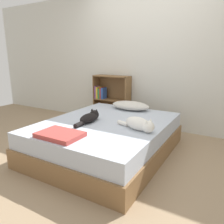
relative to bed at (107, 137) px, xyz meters
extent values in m
plane|color=#997F60|center=(0.00, 0.00, -0.22)|extent=(8.00, 8.00, 0.00)
cube|color=silver|center=(0.00, 1.44, 1.03)|extent=(8.00, 0.06, 2.50)
cube|color=brown|center=(0.00, 0.00, -0.10)|extent=(1.58, 1.98, 0.25)
cube|color=#B2BCCC|center=(0.00, 0.00, 0.13)|extent=(1.54, 1.92, 0.21)
ellipsoid|color=beige|center=(-0.01, 0.78, 0.30)|extent=(0.65, 0.36, 0.14)
ellipsoid|color=white|center=(0.51, -0.10, 0.31)|extent=(0.38, 0.24, 0.16)
sphere|color=white|center=(0.65, -0.14, 0.30)|extent=(0.14, 0.14, 0.14)
cone|color=white|center=(0.66, -0.10, 0.38)|extent=(0.04, 0.04, 0.03)
cone|color=white|center=(0.64, -0.18, 0.38)|extent=(0.04, 0.04, 0.03)
cylinder|color=white|center=(0.27, -0.04, 0.26)|extent=(0.17, 0.09, 0.06)
ellipsoid|color=black|center=(-0.19, -0.14, 0.29)|extent=(0.19, 0.35, 0.12)
sphere|color=black|center=(-0.20, 0.00, 0.30)|extent=(0.13, 0.13, 0.13)
cone|color=black|center=(-0.24, 0.00, 0.37)|extent=(0.04, 0.04, 0.03)
cone|color=black|center=(-0.17, 0.01, 0.37)|extent=(0.04, 0.04, 0.03)
cylinder|color=black|center=(-0.18, -0.37, 0.26)|extent=(0.07, 0.16, 0.06)
cube|color=brown|center=(-1.02, 1.27, 0.25)|extent=(0.02, 0.26, 0.95)
cube|color=brown|center=(-0.30, 1.27, 0.25)|extent=(0.02, 0.26, 0.95)
cube|color=brown|center=(-0.66, 1.27, -0.21)|extent=(0.74, 0.26, 0.02)
cube|color=brown|center=(-0.66, 1.27, 0.72)|extent=(0.74, 0.26, 0.02)
cube|color=brown|center=(-0.66, 1.27, 0.25)|extent=(0.70, 0.26, 0.02)
cube|color=brown|center=(-0.66, 1.39, 0.25)|extent=(0.74, 0.02, 0.95)
cube|color=#8C4C99|center=(-0.98, 1.23, 0.38)|extent=(0.03, 0.16, 0.25)
cube|color=gold|center=(-0.94, 1.23, 0.38)|extent=(0.04, 0.16, 0.23)
cube|color=#337F47|center=(-0.89, 1.23, 0.36)|extent=(0.03, 0.16, 0.20)
cube|color=#B7332D|center=(-0.86, 1.23, 0.38)|extent=(0.03, 0.16, 0.23)
cube|color=#2D519E|center=(-0.82, 1.23, 0.37)|extent=(0.04, 0.16, 0.22)
cube|color=#B2423D|center=(-0.14, -0.75, 0.26)|extent=(0.49, 0.34, 0.05)
camera|label=1|loc=(1.50, -2.42, 1.10)|focal=35.00mm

